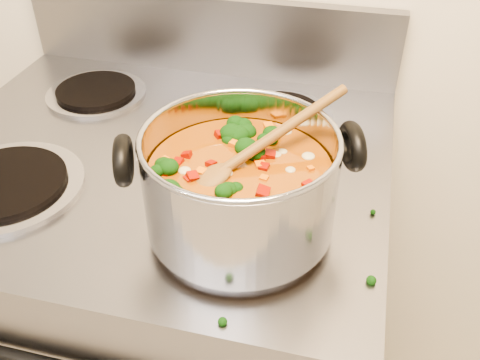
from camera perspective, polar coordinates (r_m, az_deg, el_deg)
name	(u,v)px	position (r m, az deg, el deg)	size (l,w,h in m)	color
electric_range	(176,318)	(1.24, -6.88, -14.45)	(0.79, 0.71, 1.08)	gray
stockpot	(240,184)	(0.70, -0.02, -0.43)	(0.32, 0.26, 0.15)	#ABACB4
wooden_spoon	(247,154)	(0.68, 0.72, 2.75)	(0.19, 0.20, 0.09)	brown
cooktop_crumbs	(268,297)	(0.67, 3.01, -12.31)	(0.31, 0.09, 0.01)	black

